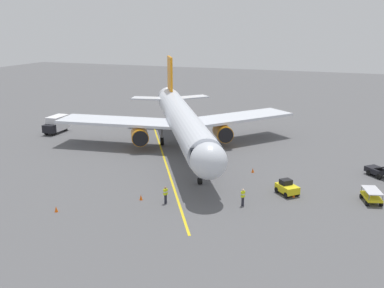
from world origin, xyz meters
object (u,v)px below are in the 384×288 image
at_px(tug_portside, 287,188).
at_px(baggage_cart_starboard_side, 371,196).
at_px(box_truck_rear_apron, 56,124).
at_px(safety_cone_nose_left, 253,170).
at_px(airplane, 183,121).
at_px(safety_cone_nose_right, 56,209).
at_px(ground_crew_marshaller, 243,197).
at_px(belt_loader_near_nose, 378,170).
at_px(ground_crew_wing_walker, 166,195).
at_px(safety_cone_wing_port, 141,197).
at_px(safety_cone_wing_starboard, 293,194).

distance_m(tug_portside, baggage_cart_starboard_side, 8.03).
relative_size(box_truck_rear_apron, safety_cone_nose_left, 8.44).
bearing_deg(airplane, safety_cone_nose_left, 150.78).
distance_m(box_truck_rear_apron, safety_cone_nose_right, 31.76).
distance_m(ground_crew_marshaller, safety_cone_nose_left, 9.97).
xyz_separation_m(belt_loader_near_nose, safety_cone_nose_left, (13.61, 3.61, -0.44)).
distance_m(ground_crew_wing_walker, safety_cone_wing_port, 2.68).
bearing_deg(ground_crew_wing_walker, ground_crew_marshaller, -164.32).
distance_m(baggage_cart_starboard_side, safety_cone_nose_right, 30.01).
bearing_deg(safety_cone_nose_left, tug_portside, 131.00).
xyz_separation_m(airplane, safety_cone_wing_starboard, (-16.72, 12.28, -3.73)).
bearing_deg(baggage_cart_starboard_side, safety_cone_nose_right, 24.63).
xyz_separation_m(airplane, belt_loader_near_nose, (-24.84, 2.66, -3.29)).
height_order(ground_crew_wing_walker, baggage_cart_starboard_side, ground_crew_wing_walker).
height_order(airplane, safety_cone_nose_right, airplane).
bearing_deg(ground_crew_wing_walker, safety_cone_nose_right, 31.70).
relative_size(tug_portside, safety_cone_nose_right, 4.90).
bearing_deg(safety_cone_nose_left, airplane, -29.22).
bearing_deg(ground_crew_wing_walker, safety_cone_nose_left, -116.35).
bearing_deg(belt_loader_near_nose, safety_cone_wing_port, 35.17).
xyz_separation_m(baggage_cart_starboard_side, box_truck_rear_apron, (46.19, -12.98, 0.73)).
height_order(safety_cone_wing_port, safety_cone_wing_starboard, same).
xyz_separation_m(ground_crew_marshaller, safety_cone_nose_left, (1.24, -9.87, -0.61)).
distance_m(baggage_cart_starboard_side, safety_cone_wing_starboard, 7.38).
relative_size(ground_crew_wing_walker, safety_cone_nose_left, 3.11).
relative_size(airplane, safety_cone_nose_right, 66.94).
distance_m(airplane, ground_crew_wing_walker, 19.18).
relative_size(airplane, safety_cone_nose_left, 66.94).
bearing_deg(tug_portside, ground_crew_marshaller, 51.60).
xyz_separation_m(ground_crew_marshaller, safety_cone_wing_starboard, (-4.25, -3.87, -0.61)).
bearing_deg(ground_crew_marshaller, tug_portside, -128.40).
height_order(baggage_cart_starboard_side, box_truck_rear_apron, box_truck_rear_apron).
relative_size(tug_portside, baggage_cart_starboard_side, 0.93).
xyz_separation_m(ground_crew_wing_walker, tug_portside, (-10.62, -6.42, -0.18)).
bearing_deg(airplane, box_truck_rear_apron, -5.13).
height_order(belt_loader_near_nose, tug_portside, belt_loader_near_nose).
distance_m(ground_crew_marshaller, safety_cone_wing_port, 9.97).
distance_m(ground_crew_wing_walker, tug_portside, 12.41).
xyz_separation_m(airplane, safety_cone_wing_port, (-2.74, 18.24, -3.73)).
distance_m(ground_crew_wing_walker, belt_loader_near_nose, 24.90).
height_order(ground_crew_marshaller, safety_cone_wing_starboard, ground_crew_marshaller).
distance_m(box_truck_rear_apron, safety_cone_nose_left, 34.48).
xyz_separation_m(belt_loader_near_nose, safety_cone_wing_starboard, (8.12, 9.61, -0.44)).
relative_size(box_truck_rear_apron, safety_cone_wing_starboard, 8.44).
xyz_separation_m(safety_cone_nose_left, safety_cone_nose_right, (14.53, 17.22, 0.00)).
distance_m(belt_loader_near_nose, box_truck_rear_apron, 47.30).
xyz_separation_m(ground_crew_wing_walker, box_truck_rear_apron, (27.57, -20.15, 0.50)).
xyz_separation_m(airplane, tug_portside, (-15.97, 11.73, -3.30)).
distance_m(airplane, safety_cone_wing_port, 18.81).
bearing_deg(ground_crew_marshaller, ground_crew_wing_walker, 15.68).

